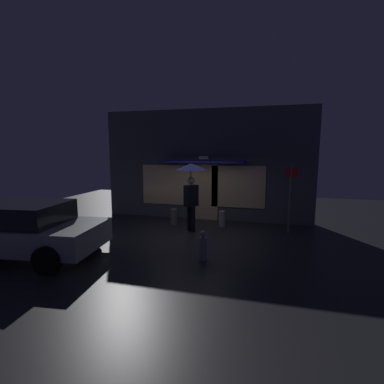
{
  "coord_description": "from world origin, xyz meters",
  "views": [
    {
      "loc": [
        2.27,
        -8.43,
        2.66
      ],
      "look_at": [
        -0.03,
        0.43,
        1.35
      ],
      "focal_mm": 26.06,
      "sensor_mm": 36.0,
      "label": 1
    }
  ],
  "objects_px": {
    "parked_car": "(18,229)",
    "fire_hydrant": "(203,246)",
    "sidewalk_bollard_2": "(222,219)",
    "sidewalk_bollard": "(174,217)",
    "street_sign_post": "(290,195)",
    "person_with_umbrella": "(191,179)"
  },
  "relations": [
    {
      "from": "parked_car",
      "to": "fire_hydrant",
      "type": "distance_m",
      "value": 4.76
    },
    {
      "from": "sidewalk_bollard_2",
      "to": "fire_hydrant",
      "type": "xyz_separation_m",
      "value": [
        0.02,
        -3.25,
        0.06
      ]
    },
    {
      "from": "sidewalk_bollard",
      "to": "fire_hydrant",
      "type": "xyz_separation_m",
      "value": [
        1.79,
        -3.12,
        0.06
      ]
    },
    {
      "from": "street_sign_post",
      "to": "sidewalk_bollard",
      "type": "xyz_separation_m",
      "value": [
        -4.04,
        0.18,
        -1.0
      ]
    },
    {
      "from": "person_with_umbrella",
      "to": "sidewalk_bollard_2",
      "type": "bearing_deg",
      "value": -10.03
    },
    {
      "from": "person_with_umbrella",
      "to": "street_sign_post",
      "type": "height_order",
      "value": "person_with_umbrella"
    },
    {
      "from": "parked_car",
      "to": "sidewalk_bollard_2",
      "type": "xyz_separation_m",
      "value": [
        4.64,
        4.15,
        -0.43
      ]
    },
    {
      "from": "parked_car",
      "to": "sidewalk_bollard",
      "type": "distance_m",
      "value": 4.96
    },
    {
      "from": "street_sign_post",
      "to": "sidewalk_bollard_2",
      "type": "xyz_separation_m",
      "value": [
        -2.26,
        0.31,
        -1.0
      ]
    },
    {
      "from": "sidewalk_bollard_2",
      "to": "parked_car",
      "type": "bearing_deg",
      "value": -138.16
    },
    {
      "from": "person_with_umbrella",
      "to": "street_sign_post",
      "type": "bearing_deg",
      "value": -43.8
    },
    {
      "from": "person_with_umbrella",
      "to": "fire_hydrant",
      "type": "distance_m",
      "value": 2.92
    },
    {
      "from": "fire_hydrant",
      "to": "person_with_umbrella",
      "type": "bearing_deg",
      "value": 111.52
    },
    {
      "from": "parked_car",
      "to": "sidewalk_bollard_2",
      "type": "relative_size",
      "value": 7.82
    },
    {
      "from": "street_sign_post",
      "to": "sidewalk_bollard",
      "type": "bearing_deg",
      "value": 177.51
    },
    {
      "from": "sidewalk_bollard_2",
      "to": "fire_hydrant",
      "type": "bearing_deg",
      "value": -89.68
    },
    {
      "from": "street_sign_post",
      "to": "sidewalk_bollard",
      "type": "height_order",
      "value": "street_sign_post"
    },
    {
      "from": "sidewalk_bollard",
      "to": "fire_hydrant",
      "type": "height_order",
      "value": "fire_hydrant"
    },
    {
      "from": "parked_car",
      "to": "sidewalk_bollard_2",
      "type": "distance_m",
      "value": 6.24
    },
    {
      "from": "sidewalk_bollard",
      "to": "sidewalk_bollard_2",
      "type": "distance_m",
      "value": 1.78
    },
    {
      "from": "parked_car",
      "to": "street_sign_post",
      "type": "height_order",
      "value": "street_sign_post"
    },
    {
      "from": "parked_car",
      "to": "fire_hydrant",
      "type": "relative_size",
      "value": 5.95
    }
  ]
}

